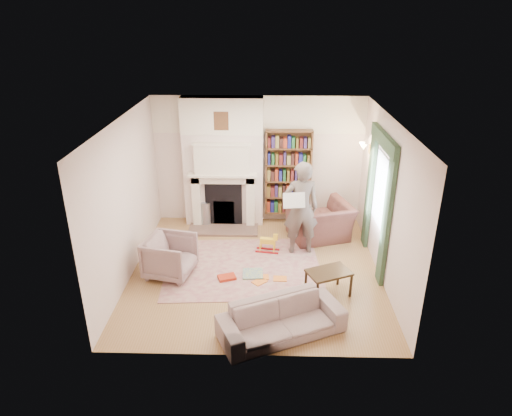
{
  "coord_description": "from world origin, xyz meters",
  "views": [
    {
      "loc": [
        0.2,
        -7.25,
        4.45
      ],
      "look_at": [
        0.0,
        0.25,
        1.15
      ],
      "focal_mm": 32.0,
      "sensor_mm": 36.0,
      "label": 1
    }
  ],
  "objects_px": {
    "armchair_reading": "(320,221)",
    "rocking_horse": "(268,243)",
    "armchair_left": "(170,256)",
    "bookcase": "(288,173)",
    "sofa": "(281,319)",
    "man_reading": "(301,208)",
    "coffee_table": "(328,283)",
    "paraffin_heater": "(206,214)"
  },
  "relations": [
    {
      "from": "rocking_horse",
      "to": "bookcase",
      "type": "bearing_deg",
      "value": 82.18
    },
    {
      "from": "bookcase",
      "to": "coffee_table",
      "type": "bearing_deg",
      "value": -78.36
    },
    {
      "from": "rocking_horse",
      "to": "sofa",
      "type": "bearing_deg",
      "value": -75.91
    },
    {
      "from": "armchair_reading",
      "to": "man_reading",
      "type": "bearing_deg",
      "value": 35.7
    },
    {
      "from": "armchair_reading",
      "to": "armchair_left",
      "type": "bearing_deg",
      "value": 10.66
    },
    {
      "from": "armchair_reading",
      "to": "man_reading",
      "type": "relative_size",
      "value": 0.64
    },
    {
      "from": "man_reading",
      "to": "rocking_horse",
      "type": "relative_size",
      "value": 4.08
    },
    {
      "from": "armchair_reading",
      "to": "armchair_left",
      "type": "height_order",
      "value": "armchair_reading"
    },
    {
      "from": "armchair_reading",
      "to": "coffee_table",
      "type": "xyz_separation_m",
      "value": [
        -0.06,
        -2.07,
        -0.16
      ]
    },
    {
      "from": "armchair_reading",
      "to": "coffee_table",
      "type": "distance_m",
      "value": 2.08
    },
    {
      "from": "sofa",
      "to": "coffee_table",
      "type": "relative_size",
      "value": 2.63
    },
    {
      "from": "bookcase",
      "to": "armchair_left",
      "type": "height_order",
      "value": "bookcase"
    },
    {
      "from": "armchair_reading",
      "to": "bookcase",
      "type": "bearing_deg",
      "value": -67.92
    },
    {
      "from": "armchair_left",
      "to": "rocking_horse",
      "type": "bearing_deg",
      "value": -50.91
    },
    {
      "from": "armchair_reading",
      "to": "armchair_left",
      "type": "distance_m",
      "value": 3.2
    },
    {
      "from": "armchair_left",
      "to": "paraffin_heater",
      "type": "height_order",
      "value": "armchair_left"
    },
    {
      "from": "sofa",
      "to": "man_reading",
      "type": "relative_size",
      "value": 0.98
    },
    {
      "from": "bookcase",
      "to": "man_reading",
      "type": "height_order",
      "value": "bookcase"
    },
    {
      "from": "bookcase",
      "to": "man_reading",
      "type": "bearing_deg",
      "value": -81.91
    },
    {
      "from": "bookcase",
      "to": "man_reading",
      "type": "distance_m",
      "value": 1.42
    },
    {
      "from": "bookcase",
      "to": "rocking_horse",
      "type": "bearing_deg",
      "value": -107.01
    },
    {
      "from": "armchair_left",
      "to": "paraffin_heater",
      "type": "distance_m",
      "value": 2.11
    },
    {
      "from": "armchair_reading",
      "to": "rocking_horse",
      "type": "height_order",
      "value": "armchair_reading"
    },
    {
      "from": "man_reading",
      "to": "coffee_table",
      "type": "relative_size",
      "value": 2.68
    },
    {
      "from": "armchair_reading",
      "to": "sofa",
      "type": "xyz_separation_m",
      "value": [
        -0.87,
        -3.12,
        -0.12
      ]
    },
    {
      "from": "armchair_left",
      "to": "sofa",
      "type": "distance_m",
      "value": 2.54
    },
    {
      "from": "armchair_reading",
      "to": "paraffin_heater",
      "type": "bearing_deg",
      "value": -30.38
    },
    {
      "from": "rocking_horse",
      "to": "armchair_left",
      "type": "bearing_deg",
      "value": -144.21
    },
    {
      "from": "sofa",
      "to": "paraffin_heater",
      "type": "height_order",
      "value": "paraffin_heater"
    },
    {
      "from": "bookcase",
      "to": "armchair_left",
      "type": "xyz_separation_m",
      "value": [
        -2.18,
        -2.29,
        -0.8
      ]
    },
    {
      "from": "armchair_reading",
      "to": "rocking_horse",
      "type": "relative_size",
      "value": 2.6
    },
    {
      "from": "bookcase",
      "to": "sofa",
      "type": "xyz_separation_m",
      "value": [
        -0.22,
        -3.9,
        -0.91
      ]
    },
    {
      "from": "armchair_left",
      "to": "sofa",
      "type": "relative_size",
      "value": 0.44
    },
    {
      "from": "sofa",
      "to": "man_reading",
      "type": "distance_m",
      "value": 2.64
    },
    {
      "from": "bookcase",
      "to": "coffee_table",
      "type": "height_order",
      "value": "bookcase"
    },
    {
      "from": "armchair_left",
      "to": "man_reading",
      "type": "bearing_deg",
      "value": -56.58
    },
    {
      "from": "armchair_reading",
      "to": "man_reading",
      "type": "height_order",
      "value": "man_reading"
    },
    {
      "from": "armchair_left",
      "to": "man_reading",
      "type": "relative_size",
      "value": 0.43
    },
    {
      "from": "bookcase",
      "to": "armchair_left",
      "type": "relative_size",
      "value": 2.27
    },
    {
      "from": "coffee_table",
      "to": "rocking_horse",
      "type": "bearing_deg",
      "value": 101.53
    },
    {
      "from": "armchair_left",
      "to": "bookcase",
      "type": "bearing_deg",
      "value": -31.05
    },
    {
      "from": "coffee_table",
      "to": "armchair_left",
      "type": "bearing_deg",
      "value": 144.61
    }
  ]
}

